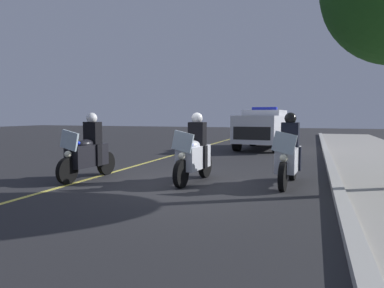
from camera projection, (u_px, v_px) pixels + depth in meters
ground_plane at (179, 184)px, 8.47m from camera, size 80.00×80.00×0.00m
curb_strip at (339, 192)px, 7.32m from camera, size 48.00×0.24×0.15m
lane_stripe_center at (91, 178)px, 9.28m from camera, size 48.00×0.12×0.01m
police_motorcycle_lead_left at (88, 152)px, 9.16m from camera, size 2.14×0.62×1.72m
police_motorcycle_lead_right at (194, 154)px, 8.74m from camera, size 2.14×0.62×1.72m
police_motorcycle_trailing at (289, 156)px, 8.36m from camera, size 2.14×0.62×1.72m
police_suv at (264, 127)px, 17.38m from camera, size 5.03×2.38×2.05m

